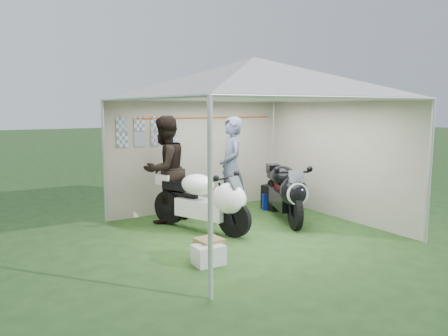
{
  "coord_description": "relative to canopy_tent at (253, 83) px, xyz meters",
  "views": [
    {
      "loc": [
        -4.34,
        -6.1,
        2.17
      ],
      "look_at": [
        -0.37,
        0.35,
        1.11
      ],
      "focal_mm": 35.0,
      "sensor_mm": 36.0,
      "label": 1
    }
  ],
  "objects": [
    {
      "name": "crate_0",
      "position": [
        -1.47,
        -1.05,
        -2.44
      ],
      "size": [
        0.43,
        0.34,
        0.27
      ],
      "primitive_type": "cube",
      "rotation": [
        0.0,
        0.0,
        -0.05
      ],
      "color": "#B6BCC0",
      "rests_on": "ground"
    },
    {
      "name": "person_blue_jacket",
      "position": [
        0.19,
        0.96,
        -1.58
      ],
      "size": [
        0.67,
        0.83,
        1.99
      ],
      "primitive_type": "imported",
      "rotation": [
        0.0,
        0.0,
        -1.87
      ],
      "color": "slate",
      "rests_on": "ground"
    },
    {
      "name": "motorcycle_black",
      "position": [
        0.95,
        0.23,
        -1.98
      ],
      "size": [
        1.13,
        2.05,
        1.07
      ],
      "rotation": [
        0.0,
        0.0,
        -0.41
      ],
      "color": "black",
      "rests_on": "ground"
    },
    {
      "name": "motorcycle_white",
      "position": [
        -0.71,
        0.41,
        -2.0
      ],
      "size": [
        1.07,
        1.99,
        1.03
      ],
      "rotation": [
        0.0,
        0.0,
        0.4
      ],
      "color": "black",
      "rests_on": "ground"
    },
    {
      "name": "crate_1",
      "position": [
        -1.36,
        -0.88,
        -2.42
      ],
      "size": [
        0.37,
        0.37,
        0.31
      ],
      "primitive_type": "cube",
      "rotation": [
        0.0,
        0.0,
        0.08
      ],
      "color": "olive",
      "rests_on": "ground"
    },
    {
      "name": "person_dark_jacket",
      "position": [
        -1.03,
        1.38,
        -1.57
      ],
      "size": [
        1.2,
        1.08,
        2.01
      ],
      "primitive_type": "imported",
      "rotation": [
        0.0,
        0.0,
        3.53
      ],
      "color": "black",
      "rests_on": "ground"
    },
    {
      "name": "equipment_box",
      "position": [
        1.42,
        1.09,
        -2.31
      ],
      "size": [
        0.55,
        0.45,
        0.52
      ],
      "primitive_type": "cube",
      "rotation": [
        0.0,
        0.0,
        0.08
      ],
      "color": "black",
      "rests_on": "ground"
    },
    {
      "name": "ground",
      "position": [
        0.0,
        -0.03,
        -2.58
      ],
      "size": [
        80.0,
        80.0,
        0.0
      ],
      "primitive_type": "plane",
      "color": "#26461C",
      "rests_on": "ground"
    },
    {
      "name": "canopy_tent",
      "position": [
        0.0,
        0.0,
        0.0
      ],
      "size": [
        5.66,
        5.66,
        3.0
      ],
      "color": "silver",
      "rests_on": "ground"
    },
    {
      "name": "paddock_stand",
      "position": [
        1.35,
        1.14,
        -2.4
      ],
      "size": [
        0.54,
        0.45,
        0.34
      ],
      "primitive_type": "cube",
      "rotation": [
        0.0,
        0.0,
        -0.41
      ],
      "color": "#0F2ACB",
      "rests_on": "ground"
    }
  ]
}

